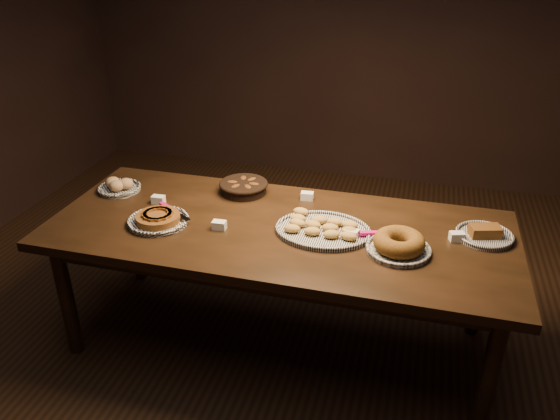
% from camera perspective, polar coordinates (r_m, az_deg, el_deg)
% --- Properties ---
extents(ground, '(5.00, 5.00, 0.00)m').
position_cam_1_polar(ground, '(3.25, -0.13, -13.36)').
color(ground, black).
rests_on(ground, ground).
extents(buffet_table, '(2.40, 1.00, 0.75)m').
position_cam_1_polar(buffet_table, '(2.86, -0.15, -3.02)').
color(buffet_table, black).
rests_on(buffet_table, ground).
extents(apple_tart_plate, '(0.33, 0.33, 0.06)m').
position_cam_1_polar(apple_tart_plate, '(2.92, -12.60, -0.93)').
color(apple_tart_plate, white).
rests_on(apple_tart_plate, buffet_table).
extents(madeleine_platter, '(0.49, 0.39, 0.05)m').
position_cam_1_polar(madeleine_platter, '(2.77, 4.44, -1.94)').
color(madeleine_platter, black).
rests_on(madeleine_platter, buffet_table).
extents(bundt_cake_plate, '(0.35, 0.33, 0.10)m').
position_cam_1_polar(bundt_cake_plate, '(2.65, 12.30, -3.52)').
color(bundt_cake_plate, black).
rests_on(bundt_cake_plate, buffet_table).
extents(croissant_basket, '(0.28, 0.28, 0.07)m').
position_cam_1_polar(croissant_basket, '(3.18, -3.82, 2.51)').
color(croissant_basket, black).
rests_on(croissant_basket, buffet_table).
extents(bread_roll_plate, '(0.25, 0.25, 0.08)m').
position_cam_1_polar(bread_roll_plate, '(3.34, -16.47, 2.38)').
color(bread_roll_plate, white).
rests_on(bread_roll_plate, buffet_table).
extents(loaf_plate, '(0.28, 0.28, 0.06)m').
position_cam_1_polar(loaf_plate, '(2.90, 20.59, -2.40)').
color(loaf_plate, black).
rests_on(loaf_plate, buffet_table).
extents(tent_cards, '(1.69, 0.50, 0.04)m').
position_cam_1_polar(tent_cards, '(2.87, 1.55, -0.75)').
color(tent_cards, white).
rests_on(tent_cards, buffet_table).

